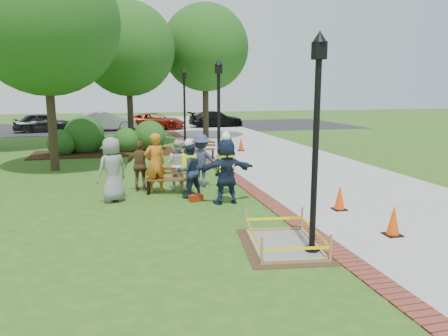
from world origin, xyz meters
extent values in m
plane|color=#285116|center=(0.00, 0.00, 0.00)|extent=(100.00, 100.00, 0.00)
cube|color=#9E9E99|center=(5.00, 10.00, 0.01)|extent=(6.00, 60.00, 0.02)
cube|color=maroon|center=(1.75, 10.00, 0.01)|extent=(0.50, 60.00, 0.03)
cube|color=#381E0F|center=(-3.00, 12.00, 0.02)|extent=(7.00, 3.00, 0.05)
cube|color=black|center=(0.00, 27.00, 0.00)|extent=(36.00, 12.00, 0.01)
cube|color=#47331E|center=(0.85, -2.52, 0.00)|extent=(2.01, 2.52, 0.01)
cube|color=gray|center=(0.85, -2.52, 0.02)|extent=(1.44, 1.95, 0.04)
cube|color=tan|center=(0.85, -2.52, 0.04)|extent=(1.58, 2.09, 0.08)
cube|color=tan|center=(0.85, -2.52, 0.28)|extent=(1.61, 2.12, 0.55)
cube|color=yellow|center=(0.85, -2.52, 0.30)|extent=(1.55, 2.06, 0.06)
cube|color=brown|center=(-0.89, 2.65, 0.45)|extent=(1.52, 0.76, 0.04)
cube|color=brown|center=(-0.83, 2.87, 0.67)|extent=(1.43, 0.38, 0.23)
cube|color=black|center=(-0.89, 2.65, 0.21)|extent=(1.40, 0.78, 0.43)
cube|color=brown|center=(1.29, 9.13, 0.45)|extent=(1.54, 0.87, 0.04)
cube|color=brown|center=(1.37, 9.35, 0.68)|extent=(1.42, 0.49, 0.24)
cube|color=black|center=(1.29, 9.13, 0.22)|extent=(1.43, 0.88, 0.43)
cube|color=black|center=(3.41, -2.53, 0.02)|extent=(0.36, 0.36, 0.05)
cone|color=#F44807|center=(3.41, -2.53, 0.38)|extent=(0.28, 0.28, 0.66)
cube|color=black|center=(3.29, -0.37, 0.02)|extent=(0.35, 0.35, 0.05)
cone|color=#FF4808|center=(3.29, -0.37, 0.37)|extent=(0.28, 0.28, 0.65)
cube|color=black|center=(3.89, 11.09, 0.02)|extent=(0.36, 0.36, 0.05)
cone|color=red|center=(3.89, 11.09, 0.38)|extent=(0.29, 0.29, 0.67)
cube|color=maroon|center=(-0.26, 1.50, 0.10)|extent=(0.43, 0.32, 0.19)
cylinder|color=black|center=(1.25, -3.00, 1.90)|extent=(0.12, 0.12, 3.80)
cube|color=black|center=(1.25, -3.00, 3.90)|extent=(0.22, 0.22, 0.32)
cone|color=black|center=(1.25, -3.00, 4.15)|extent=(0.28, 0.28, 0.22)
cylinder|color=black|center=(1.25, -3.00, 0.05)|extent=(0.28, 0.28, 0.10)
cylinder|color=black|center=(1.25, 5.00, 1.90)|extent=(0.12, 0.12, 3.80)
cube|color=black|center=(1.25, 5.00, 3.90)|extent=(0.22, 0.22, 0.32)
cone|color=black|center=(1.25, 5.00, 4.15)|extent=(0.28, 0.28, 0.22)
cylinder|color=black|center=(1.25, 5.00, 0.05)|extent=(0.28, 0.28, 0.10)
cylinder|color=black|center=(1.25, 13.00, 1.90)|extent=(0.12, 0.12, 3.80)
cube|color=black|center=(1.25, 13.00, 3.90)|extent=(0.22, 0.22, 0.32)
cone|color=black|center=(1.25, 13.00, 4.15)|extent=(0.28, 0.28, 0.22)
cylinder|color=black|center=(1.25, 13.00, 0.05)|extent=(0.28, 0.28, 0.10)
cylinder|color=#3D2D1E|center=(-4.84, 7.70, 2.35)|extent=(0.34, 0.34, 4.71)
sphere|color=#154915|center=(-4.84, 7.70, 5.71)|extent=(5.60, 5.60, 5.60)
cylinder|color=#3D2D1E|center=(-1.56, 14.92, 2.22)|extent=(0.34, 0.34, 4.44)
sphere|color=#154915|center=(-1.56, 14.92, 5.39)|extent=(5.22, 5.22, 5.22)
cylinder|color=#3D2D1E|center=(3.37, 17.65, 2.38)|extent=(0.38, 0.38, 4.77)
sphere|color=#154915|center=(3.37, 17.65, 5.79)|extent=(5.53, 5.53, 5.53)
sphere|color=#154915|center=(-5.03, 11.88, 0.00)|extent=(1.36, 1.36, 1.36)
sphere|color=#154915|center=(-3.99, 12.53, 0.00)|extent=(2.01, 2.01, 2.01)
sphere|color=#154915|center=(-1.91, 12.19, 0.00)|extent=(1.34, 1.34, 1.34)
sphere|color=#154915|center=(-0.69, 12.60, 0.00)|extent=(1.70, 1.70, 1.70)
sphere|color=#154915|center=(-2.63, 12.88, 0.00)|extent=(0.96, 0.96, 0.96)
imported|color=gray|center=(-2.57, 2.09, 0.93)|extent=(0.71, 0.63, 1.86)
imported|color=#C76A17|center=(-1.30, 2.80, 0.94)|extent=(0.69, 0.54, 1.88)
imported|color=silver|center=(-0.54, 3.08, 0.81)|extent=(0.60, 0.60, 1.62)
imported|color=brown|center=(-1.72, 3.19, 0.81)|extent=(0.57, 0.42, 1.62)
imported|color=#373960|center=(0.26, 3.36, 0.87)|extent=(0.64, 0.52, 1.74)
imported|color=#18233F|center=(0.53, 1.09, 0.93)|extent=(0.61, 0.41, 1.86)
cube|color=#DDFF15|center=(0.53, 1.09, 1.19)|extent=(0.42, 0.26, 0.52)
sphere|color=white|center=(0.53, 1.09, 1.88)|extent=(0.25, 0.25, 0.25)
imported|color=#162539|center=(0.81, 2.22, 0.90)|extent=(0.65, 0.52, 1.79)
cube|color=#DDFF15|center=(0.81, 2.22, 1.15)|extent=(0.42, 0.26, 0.52)
sphere|color=white|center=(0.81, 2.22, 1.82)|extent=(0.25, 0.25, 0.25)
imported|color=#1B2748|center=(-0.37, 2.00, 0.81)|extent=(0.60, 0.48, 1.62)
cube|color=#DDFF15|center=(-0.37, 2.00, 1.04)|extent=(0.42, 0.26, 0.52)
sphere|color=white|center=(-0.37, 2.00, 1.64)|extent=(0.25, 0.25, 0.25)
imported|color=#232325|center=(-7.64, 24.40, 0.00)|extent=(2.80, 5.05, 1.56)
imported|color=#9F9EA3|center=(-3.13, 24.14, 0.00)|extent=(3.04, 5.27, 1.62)
imported|color=maroon|center=(0.72, 24.62, 0.00)|extent=(2.88, 4.68, 1.42)
imported|color=black|center=(5.89, 25.55, 0.00)|extent=(2.29, 4.62, 1.46)
camera|label=1|loc=(-2.44, -10.57, 3.22)|focal=35.00mm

